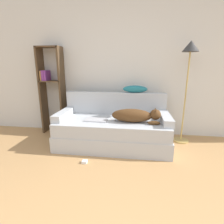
% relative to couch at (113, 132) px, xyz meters
% --- Properties ---
extents(wall_back, '(7.50, 0.06, 2.70)m').
position_rel_couch_xyz_m(wall_back, '(0.24, 0.65, 1.12)').
color(wall_back, silver).
rests_on(wall_back, ground_plane).
extents(couch, '(1.83, 0.87, 0.46)m').
position_rel_couch_xyz_m(couch, '(0.00, 0.00, 0.00)').
color(couch, '#B2B7BC').
rests_on(couch, ground_plane).
extents(couch_backrest, '(1.79, 0.15, 0.39)m').
position_rel_couch_xyz_m(couch_backrest, '(0.00, 0.37, 0.43)').
color(couch_backrest, '#B2B7BC').
rests_on(couch_backrest, couch).
extents(couch_arm_left, '(0.15, 0.68, 0.11)m').
position_rel_couch_xyz_m(couch_arm_left, '(-0.84, -0.01, 0.29)').
color(couch_arm_left, '#B2B7BC').
rests_on(couch_arm_left, couch).
extents(couch_arm_right, '(0.15, 0.68, 0.11)m').
position_rel_couch_xyz_m(couch_arm_right, '(0.84, -0.01, 0.29)').
color(couch_arm_right, '#B2B7BC').
rests_on(couch_arm_right, couch).
extents(dog, '(0.75, 0.25, 0.23)m').
position_rel_couch_xyz_m(dog, '(0.37, -0.09, 0.34)').
color(dog, '#513319').
rests_on(dog, couch).
extents(laptop, '(0.37, 0.23, 0.02)m').
position_rel_couch_xyz_m(laptop, '(-0.26, -0.09, 0.24)').
color(laptop, '#B7B7BC').
rests_on(laptop, couch).
extents(throw_pillow, '(0.43, 0.15, 0.13)m').
position_rel_couch_xyz_m(throw_pillow, '(0.35, 0.39, 0.69)').
color(throw_pillow, teal).
rests_on(throw_pillow, couch_backrest).
extents(bookshelf, '(0.45, 0.26, 1.66)m').
position_rel_couch_xyz_m(bookshelf, '(-1.26, 0.47, 0.70)').
color(bookshelf, '#4C3823').
rests_on(bookshelf, ground_plane).
extents(floor_lamp, '(0.27, 0.27, 1.69)m').
position_rel_couch_xyz_m(floor_lamp, '(1.19, 0.32, 1.13)').
color(floor_lamp, tan).
rests_on(floor_lamp, ground_plane).
extents(power_adapter, '(0.07, 0.07, 0.04)m').
position_rel_couch_xyz_m(power_adapter, '(-0.31, -0.62, -0.21)').
color(power_adapter, white).
rests_on(power_adapter, ground_plane).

